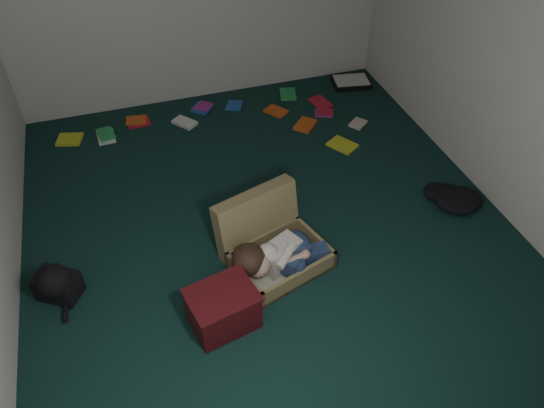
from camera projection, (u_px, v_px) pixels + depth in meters
floor at (267, 223)px, 4.55m from camera, size 4.50×4.50×0.00m
wall_front at (436, 365)px, 2.10m from camera, size 4.50×0.00×4.50m
wall_right at (509, 49)px, 4.14m from camera, size 0.00×4.50×4.50m
suitcase at (270, 242)px, 4.17m from camera, size 0.89×0.87×0.52m
person at (279, 255)px, 4.01m from camera, size 0.80×0.40×0.32m
maroon_bin at (223, 309)px, 3.69m from camera, size 0.53×0.45×0.32m
backpack at (58, 285)px, 3.91m from camera, size 0.48×0.46×0.23m
clothing_pile at (455, 193)px, 4.74m from camera, size 0.51×0.47×0.13m
paper_tray at (351, 82)px, 6.29m from camera, size 0.49×0.40×0.06m
book_scatter at (243, 119)px, 5.74m from camera, size 3.16×1.39×0.02m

